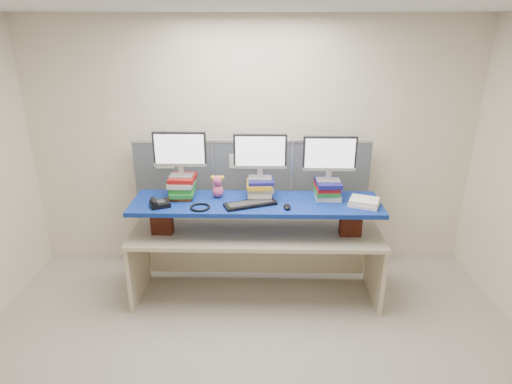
{
  "coord_description": "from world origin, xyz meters",
  "views": [
    {
      "loc": [
        0.03,
        -2.69,
        2.66
      ],
      "look_at": [
        0.04,
        1.14,
        1.18
      ],
      "focal_mm": 30.0,
      "sensor_mm": 36.0,
      "label": 1
    }
  ],
  "objects_px": {
    "blue_board": "(256,204)",
    "desk_phone": "(159,204)",
    "monitor_right": "(330,156)",
    "keyboard": "(250,204)",
    "desk": "(256,245)",
    "monitor_left": "(180,152)",
    "monitor_center": "(260,154)"
  },
  "relations": [
    {
      "from": "blue_board",
      "to": "desk_phone",
      "type": "distance_m",
      "value": 0.92
    },
    {
      "from": "monitor_right",
      "to": "keyboard",
      "type": "bearing_deg",
      "value": -164.22
    },
    {
      "from": "monitor_right",
      "to": "desk_phone",
      "type": "xyz_separation_m",
      "value": [
        -1.62,
        -0.21,
        -0.4
      ]
    },
    {
      "from": "desk",
      "to": "keyboard",
      "type": "relative_size",
      "value": 4.8
    },
    {
      "from": "desk",
      "to": "monitor_right",
      "type": "height_order",
      "value": "monitor_right"
    },
    {
      "from": "keyboard",
      "to": "blue_board",
      "type": "bearing_deg",
      "value": 39.22
    },
    {
      "from": "desk",
      "to": "keyboard",
      "type": "distance_m",
      "value": 0.5
    },
    {
      "from": "monitor_right",
      "to": "desk_phone",
      "type": "height_order",
      "value": "monitor_right"
    },
    {
      "from": "monitor_left",
      "to": "desk_phone",
      "type": "bearing_deg",
      "value": -124.91
    },
    {
      "from": "monitor_right",
      "to": "keyboard",
      "type": "height_order",
      "value": "monitor_right"
    },
    {
      "from": "monitor_center",
      "to": "monitor_left",
      "type": "bearing_deg",
      "value": 180.0
    },
    {
      "from": "monitor_center",
      "to": "desk",
      "type": "bearing_deg",
      "value": -107.36
    },
    {
      "from": "monitor_right",
      "to": "desk_phone",
      "type": "relative_size",
      "value": 2.28
    },
    {
      "from": "monitor_right",
      "to": "monitor_left",
      "type": "bearing_deg",
      "value": 180.0
    },
    {
      "from": "blue_board",
      "to": "keyboard",
      "type": "xyz_separation_m",
      "value": [
        -0.05,
        -0.09,
        0.04
      ]
    },
    {
      "from": "desk",
      "to": "desk_phone",
      "type": "distance_m",
      "value": 1.05
    },
    {
      "from": "desk",
      "to": "desk_phone",
      "type": "bearing_deg",
      "value": -171.61
    },
    {
      "from": "keyboard",
      "to": "monitor_center",
      "type": "bearing_deg",
      "value": 45.45
    },
    {
      "from": "monitor_left",
      "to": "desk_phone",
      "type": "xyz_separation_m",
      "value": [
        -0.18,
        -0.25,
        -0.44
      ]
    },
    {
      "from": "monitor_center",
      "to": "monitor_right",
      "type": "xyz_separation_m",
      "value": [
        0.66,
        -0.02,
        -0.02
      ]
    },
    {
      "from": "monitor_center",
      "to": "desk_phone",
      "type": "xyz_separation_m",
      "value": [
        -0.95,
        -0.23,
        -0.42
      ]
    },
    {
      "from": "monitor_left",
      "to": "keyboard",
      "type": "height_order",
      "value": "monitor_left"
    },
    {
      "from": "monitor_center",
      "to": "keyboard",
      "type": "distance_m",
      "value": 0.49
    },
    {
      "from": "monitor_center",
      "to": "monitor_right",
      "type": "relative_size",
      "value": 1.0
    },
    {
      "from": "desk",
      "to": "desk_phone",
      "type": "relative_size",
      "value": 11.16
    },
    {
      "from": "keyboard",
      "to": "desk_phone",
      "type": "distance_m",
      "value": 0.86
    },
    {
      "from": "blue_board",
      "to": "monitor_left",
      "type": "xyz_separation_m",
      "value": [
        -0.73,
        0.14,
        0.49
      ]
    },
    {
      "from": "monitor_center",
      "to": "desk_phone",
      "type": "distance_m",
      "value": 1.07
    },
    {
      "from": "blue_board",
      "to": "keyboard",
      "type": "bearing_deg",
      "value": -119.01
    },
    {
      "from": "monitor_center",
      "to": "keyboard",
      "type": "bearing_deg",
      "value": -112.78
    },
    {
      "from": "keyboard",
      "to": "desk",
      "type": "bearing_deg",
      "value": 39.22
    },
    {
      "from": "blue_board",
      "to": "monitor_left",
      "type": "height_order",
      "value": "monitor_left"
    }
  ]
}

